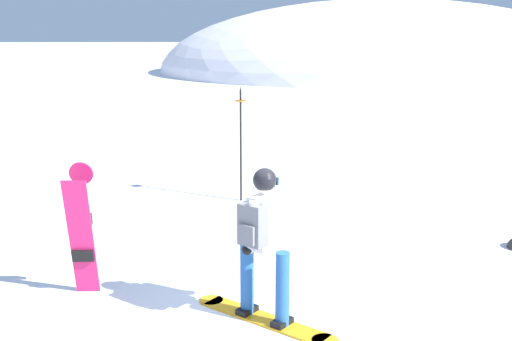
# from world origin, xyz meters

# --- Properties ---
(ground_plane) EXTENTS (300.00, 300.00, 0.00)m
(ground_plane) POSITION_xyz_m (0.00, 0.00, 0.00)
(ground_plane) COLOR white
(ridge_peak_main) EXTENTS (33.17, 29.85, 10.67)m
(ridge_peak_main) POSITION_xyz_m (10.54, 40.32, 0.00)
(ridge_peak_main) COLOR white
(ridge_peak_main) RESTS_ON ground
(snowboarder_main) EXTENTS (1.49, 1.27, 1.71)m
(snowboarder_main) POSITION_xyz_m (-0.01, -0.13, 0.92)
(snowboarder_main) COLOR orange
(snowboarder_main) RESTS_ON ground
(spare_snowboard) EXTENTS (0.28, 0.42, 1.62)m
(spare_snowboard) POSITION_xyz_m (-2.10, 0.58, 0.82)
(spare_snowboard) COLOR #D11E5B
(spare_snowboard) RESTS_ON ground
(piste_marker_near) EXTENTS (0.20, 0.20, 2.12)m
(piste_marker_near) POSITION_xyz_m (-0.22, 4.77, 1.20)
(piste_marker_near) COLOR black
(piste_marker_near) RESTS_ON ground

